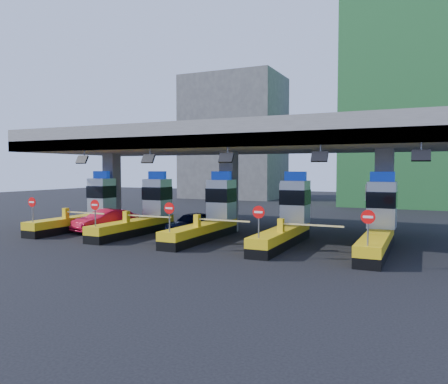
% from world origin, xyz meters
% --- Properties ---
extents(ground, '(120.00, 120.00, 0.00)m').
position_xyz_m(ground, '(0.00, 0.00, 0.00)').
color(ground, black).
rests_on(ground, ground).
extents(toll_canopy, '(28.00, 12.09, 7.00)m').
position_xyz_m(toll_canopy, '(0.00, 2.87, 6.13)').
color(toll_canopy, slate).
rests_on(toll_canopy, ground).
extents(toll_lane_far_left, '(4.43, 8.00, 4.16)m').
position_xyz_m(toll_lane_far_left, '(-10.00, 0.28, 1.40)').
color(toll_lane_far_left, black).
rests_on(toll_lane_far_left, ground).
extents(toll_lane_left, '(4.43, 8.00, 4.16)m').
position_xyz_m(toll_lane_left, '(-5.00, 0.28, 1.40)').
color(toll_lane_left, black).
rests_on(toll_lane_left, ground).
extents(toll_lane_center, '(4.43, 8.00, 4.16)m').
position_xyz_m(toll_lane_center, '(0.00, 0.28, 1.40)').
color(toll_lane_center, black).
rests_on(toll_lane_center, ground).
extents(toll_lane_right, '(4.43, 8.00, 4.16)m').
position_xyz_m(toll_lane_right, '(5.00, 0.28, 1.40)').
color(toll_lane_right, black).
rests_on(toll_lane_right, ground).
extents(toll_lane_far_right, '(4.43, 8.00, 4.16)m').
position_xyz_m(toll_lane_far_right, '(10.00, 0.28, 1.40)').
color(toll_lane_far_right, black).
rests_on(toll_lane_far_right, ground).
extents(bg_building_scaffold, '(18.00, 12.00, 28.00)m').
position_xyz_m(bg_building_scaffold, '(12.00, 32.00, 14.00)').
color(bg_building_scaffold, '#1E5926').
rests_on(bg_building_scaffold, ground).
extents(bg_building_concrete, '(14.00, 10.00, 18.00)m').
position_xyz_m(bg_building_concrete, '(-14.00, 36.00, 9.00)').
color(bg_building_concrete, '#4C4C49').
rests_on(bg_building_concrete, ground).
extents(van, '(2.48, 4.33, 1.39)m').
position_xyz_m(van, '(-2.10, 1.55, 0.69)').
color(van, black).
rests_on(van, ground).
extents(red_car, '(2.80, 4.91, 1.53)m').
position_xyz_m(red_car, '(-7.75, -0.46, 0.76)').
color(red_car, red).
rests_on(red_car, ground).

